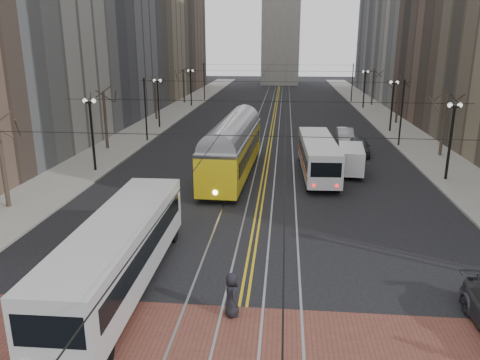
% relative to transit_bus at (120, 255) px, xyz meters
% --- Properties ---
extents(ground, '(260.00, 260.00, 0.00)m').
position_rel_transit_bus_xyz_m(ground, '(5.25, 0.00, -1.54)').
color(ground, black).
rests_on(ground, ground).
extents(sidewalk_left, '(5.00, 140.00, 0.15)m').
position_rel_transit_bus_xyz_m(sidewalk_left, '(-9.75, 45.00, -1.47)').
color(sidewalk_left, gray).
rests_on(sidewalk_left, ground).
extents(sidewalk_right, '(5.00, 140.00, 0.15)m').
position_rel_transit_bus_xyz_m(sidewalk_right, '(20.25, 45.00, -1.47)').
color(sidewalk_right, gray).
rests_on(sidewalk_right, ground).
extents(crosswalk_band, '(25.00, 6.00, 0.01)m').
position_rel_transit_bus_xyz_m(crosswalk_band, '(5.25, -4.00, -1.53)').
color(crosswalk_band, brown).
rests_on(crosswalk_band, ground).
extents(streetcar_rails, '(4.80, 130.00, 0.02)m').
position_rel_transit_bus_xyz_m(streetcar_rails, '(5.25, 45.00, -1.54)').
color(streetcar_rails, gray).
rests_on(streetcar_rails, ground).
extents(centre_lines, '(0.42, 130.00, 0.01)m').
position_rel_transit_bus_xyz_m(centre_lines, '(5.25, 45.00, -1.53)').
color(centre_lines, gold).
rests_on(centre_lines, ground).
extents(lamp_posts, '(27.60, 57.20, 5.60)m').
position_rel_transit_bus_xyz_m(lamp_posts, '(5.25, 28.75, 1.26)').
color(lamp_posts, black).
rests_on(lamp_posts, ground).
extents(street_trees, '(31.68, 53.28, 5.60)m').
position_rel_transit_bus_xyz_m(street_trees, '(5.25, 35.25, 1.26)').
color(street_trees, '#382D23').
rests_on(street_trees, ground).
extents(trolley_wires, '(25.96, 120.00, 6.60)m').
position_rel_transit_bus_xyz_m(trolley_wires, '(5.25, 34.83, 2.23)').
color(trolley_wires, black).
rests_on(trolley_wires, ground).
extents(transit_bus, '(2.70, 12.35, 3.08)m').
position_rel_transit_bus_xyz_m(transit_bus, '(0.00, 0.00, 0.00)').
color(transit_bus, '#B8B8B8').
rests_on(transit_bus, ground).
extents(streetcar, '(3.42, 15.09, 3.53)m').
position_rel_transit_bus_xyz_m(streetcar, '(2.75, 18.21, 0.23)').
color(streetcar, yellow).
rests_on(streetcar, ground).
extents(rear_bus, '(2.73, 11.06, 2.87)m').
position_rel_transit_bus_xyz_m(rear_bus, '(9.37, 18.61, -0.11)').
color(rear_bus, silver).
rests_on(rear_bus, ground).
extents(cargo_van, '(2.32, 5.03, 2.16)m').
position_rel_transit_bus_xyz_m(cargo_van, '(12.00, 19.35, -0.46)').
color(cargo_van, white).
rests_on(cargo_van, ground).
extents(sedan_grey, '(2.31, 4.82, 1.59)m').
position_rel_transit_bus_xyz_m(sedan_grey, '(13.66, 26.20, -0.75)').
color(sedan_grey, '#393C40').
rests_on(sedan_grey, ground).
extents(sedan_silver, '(1.74, 4.69, 1.53)m').
position_rel_transit_bus_xyz_m(sedan_silver, '(12.99, 31.41, -0.77)').
color(sedan_silver, '#999AA0').
rests_on(sedan_silver, ground).
extents(pedestrian_a, '(0.79, 0.99, 1.76)m').
position_rel_transit_bus_xyz_m(pedestrian_a, '(4.88, -1.61, -0.65)').
color(pedestrian_a, black).
rests_on(pedestrian_a, crosswalk_band).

